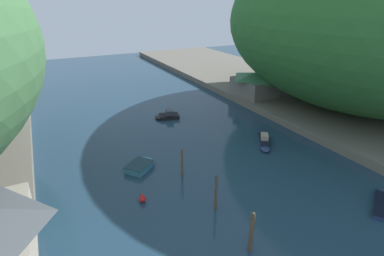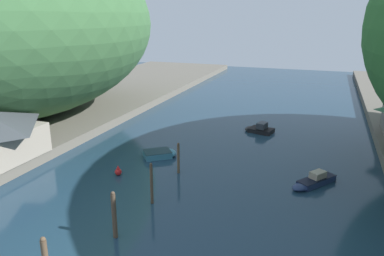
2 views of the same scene
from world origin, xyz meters
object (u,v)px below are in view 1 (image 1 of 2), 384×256
object	(u,v)px
boat_open_rowboat	(167,116)
channel_buoy_near	(142,198)
boat_small_dinghy	(265,142)
right_bank_cottage	(254,83)
boat_navy_launch	(384,202)
boat_far_upstream	(141,165)

from	to	relation	value
boat_open_rowboat	channel_buoy_near	distance (m)	19.22
boat_small_dinghy	boat_open_rowboat	distance (m)	14.77
right_bank_cottage	channel_buoy_near	world-z (taller)	right_bank_cottage
right_bank_cottage	boat_navy_launch	bearing A→B (deg)	-105.73
right_bank_cottage	boat_open_rowboat	xyz separation A→B (m)	(-16.06, -0.86, -2.56)
right_bank_cottage	boat_small_dinghy	bearing A→B (deg)	-123.46
right_bank_cottage	boat_far_upstream	distance (m)	26.83
boat_navy_launch	boat_open_rowboat	size ratio (longest dim) A/B	1.29
boat_navy_launch	boat_far_upstream	xyz separation A→B (m)	(-16.02, 14.92, 0.11)
boat_far_upstream	boat_open_rowboat	size ratio (longest dim) A/B	0.99
channel_buoy_near	boat_navy_launch	bearing A→B (deg)	-28.35
right_bank_cottage	boat_navy_launch	distance (m)	28.42
boat_small_dinghy	channel_buoy_near	world-z (taller)	boat_small_dinghy
boat_small_dinghy	channel_buoy_near	xyz separation A→B (m)	(-16.17, -3.72, 0.02)
boat_open_rowboat	channel_buoy_near	size ratio (longest dim) A/B	4.09
boat_navy_launch	boat_small_dinghy	xyz separation A→B (m)	(-1.55, 13.28, 0.14)
boat_navy_launch	boat_small_dinghy	size ratio (longest dim) A/B	1.09
boat_open_rowboat	channel_buoy_near	bearing A→B (deg)	165.47
boat_far_upstream	boat_small_dinghy	world-z (taller)	boat_small_dinghy
right_bank_cottage	channel_buoy_near	bearing A→B (deg)	-145.16
right_bank_cottage	channel_buoy_near	distance (m)	31.04
boat_far_upstream	boat_small_dinghy	xyz separation A→B (m)	(14.47, -1.64, 0.02)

